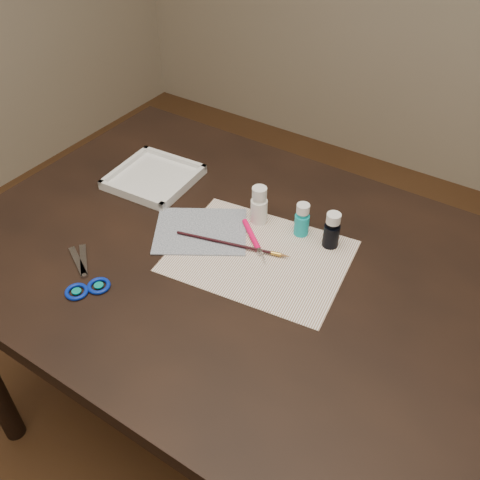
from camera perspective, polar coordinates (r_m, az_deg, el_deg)
The scene contains 11 objects.
ground at distance 1.80m, azimuth 0.00°, elevation -19.89°, with size 3.50×3.50×0.02m, color #422614.
table at distance 1.48m, azimuth 0.00°, elevation -12.57°, with size 1.30×0.90×0.75m, color black.
paper at distance 1.20m, azimuth 2.07°, elevation -1.69°, with size 0.39×0.29×0.00m, color white.
canvas at distance 1.27m, azimuth -4.21°, elevation 0.99°, with size 0.21×0.17×0.00m, color #162440.
paint_bottle_white at distance 1.27m, azimuth 2.05°, elevation 3.74°, with size 0.04×0.04×0.10m, color white.
paint_bottle_cyan at distance 1.24m, azimuth 6.64°, elevation 2.18°, with size 0.03×0.03×0.08m, color #11ADB8.
paint_bottle_navy at distance 1.22m, azimuth 9.77°, elevation 1.04°, with size 0.04×0.04×0.09m, color black.
paintbrush at distance 1.22m, azimuth -0.79°, elevation -0.46°, with size 0.27×0.01×0.01m, color black, non-canonical shape.
craft_knife at distance 1.23m, azimuth 1.59°, elevation -0.17°, with size 0.16×0.01×0.01m, color #FF0855, non-canonical shape.
scissors at distance 1.21m, azimuth -16.72°, elevation -3.21°, with size 0.19×0.10×0.01m, color silver, non-canonical shape.
palette_tray at distance 1.45m, azimuth -9.19°, elevation 6.66°, with size 0.21×0.21×0.02m, color white.
Camera 1 is at (0.48, -0.74, 1.56)m, focal length 40.00 mm.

